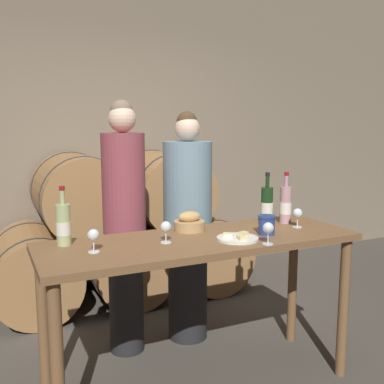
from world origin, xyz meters
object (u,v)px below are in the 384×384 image
Objects in this scene: person_left at (125,225)px; wine_bottle_rose at (286,205)px; wine_bottle_red at (267,205)px; bread_basket at (189,223)px; wine_glass_left at (166,228)px; tasting_table at (201,260)px; wine_glass_center at (268,229)px; blue_crock at (267,224)px; wine_bottle_white at (63,225)px; wine_glass_right at (298,214)px; cheese_plate at (237,238)px; person_right at (188,227)px; wine_glass_far_left at (93,236)px.

person_left is 1.08m from wine_bottle_rose.
bread_basket is at bearing 178.07° from wine_bottle_red.
wine_bottle_red is at bearing 13.49° from wine_glass_left.
wine_bottle_red is at bearing 152.27° from wine_bottle_rose.
tasting_table is 0.44m from wine_glass_center.
bread_basket is (-0.37, 0.28, -0.02)m from blue_crock.
wine_bottle_white is at bearing 166.77° from blue_crock.
wine_bottle_white is 0.95× the size of wine_bottle_rose.
blue_crock is 0.29m from wine_glass_right.
wine_bottle_red is at bearing 117.54° from wine_glass_right.
wine_bottle_white reaches higher than cheese_plate.
bread_basket is at bearing -56.49° from person_left.
wine_bottle_white is at bearing -154.39° from person_right.
wine_glass_center is at bearing -45.34° from tasting_table.
wine_bottle_rose is at bearing 44.08° from wine_glass_center.
person_left reaches higher than wine_glass_center.
wine_glass_right is at bearing -7.80° from wine_bottle_white.
wine_bottle_rose is at bearing -27.73° from wine_bottle_red.
wine_bottle_white is 0.24m from wine_glass_far_left.
person_left reaches higher than tasting_table.
blue_crock is 0.22m from wine_glass_center.
person_right is 1.06m from wine_glass_far_left.
tasting_table is at bearing -162.55° from wine_bottle_red.
person_left is 1.14m from wine_glass_right.
bread_basket is (-0.66, 0.08, -0.08)m from wine_bottle_rose.
tasting_table is 0.65m from wine_bottle_red.
person_right is at bearing 38.46° from wine_glass_far_left.
wine_bottle_white reaches higher than bread_basket.
wine_glass_right is (0.10, -0.19, -0.04)m from wine_bottle_red.
wine_bottle_red reaches higher than wine_bottle_white.
person_right is 13.68× the size of wine_glass_far_left.
wine_bottle_red is at bearing -1.93° from bread_basket.
tasting_table is at bearing -13.60° from wine_bottle_white.
wine_bottle_white is at bearing 177.72° from wine_bottle_rose.
person_left reaches higher than person_right.
person_right is 0.81m from wine_glass_right.
blue_crock is at bearing -124.37° from wine_bottle_red.
person_right is 0.78m from wine_glass_left.
person_left is 0.47m from person_right.
wine_glass_center and wine_glass_right have the same top height.
cheese_plate is (-0.22, -0.03, -0.05)m from blue_crock.
wine_bottle_white is 2.82× the size of blue_crock.
cheese_plate is 0.80m from wine_glass_far_left.
person_right is 13.68× the size of wine_glass_left.
wine_glass_right is (-0.01, -0.14, -0.04)m from wine_bottle_rose.
wine_glass_center reaches higher than blue_crock.
bread_basket is 0.54m from wine_glass_center.
tasting_table is 1.11× the size of person_right.
wine_glass_right is at bearing 32.83° from wine_glass_center.
person_left reaches higher than wine_bottle_rose.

